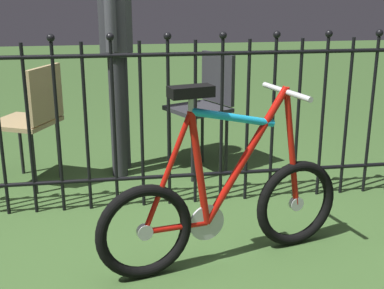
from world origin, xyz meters
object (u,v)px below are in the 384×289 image
(chair_charcoal, at_px, (206,100))
(chair_tan, at_px, (33,114))
(bicycle, at_px, (225,205))
(person_visitor, at_px, (116,29))

(chair_charcoal, bearing_deg, chair_tan, -174.40)
(bicycle, relative_size, chair_tan, 1.54)
(chair_charcoal, xyz_separation_m, chair_tan, (-1.20, -0.12, -0.03))
(chair_charcoal, distance_m, chair_tan, 1.20)
(chair_tan, bearing_deg, person_visitor, 17.06)
(bicycle, xyz_separation_m, chair_tan, (-1.05, 1.20, 0.20))
(bicycle, bearing_deg, chair_charcoal, 83.48)
(bicycle, xyz_separation_m, chair_charcoal, (0.15, 1.32, 0.24))
(bicycle, height_order, person_visitor, person_visitor)
(chair_tan, xyz_separation_m, person_visitor, (0.58, 0.18, 0.53))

